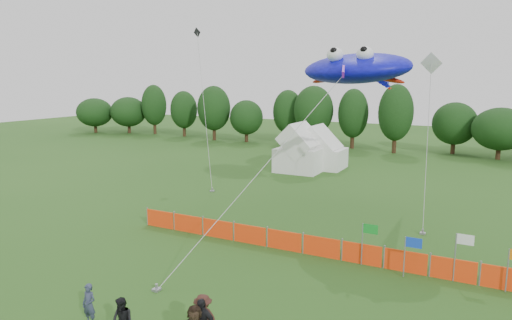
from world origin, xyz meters
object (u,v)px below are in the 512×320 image
at_px(tent_right, 321,152).
at_px(spectator_a, 89,305).
at_px(barrier_fence, 321,247).
at_px(tent_left, 300,152).
at_px(spectator_c, 203,319).
at_px(stingray_kite, 359,69).

distance_m(tent_right, spectator_a, 31.85).
bearing_deg(barrier_fence, spectator_a, -118.05).
relative_size(barrier_fence, spectator_a, 14.31).
relative_size(tent_right, spectator_a, 2.98).
relative_size(tent_left, spectator_c, 2.45).
distance_m(barrier_fence, stingray_kite, 11.19).
relative_size(barrier_fence, spectator_c, 12.85).
bearing_deg(spectator_c, spectator_a, -171.67).
height_order(spectator_c, stingray_kite, stingray_kite).
relative_size(barrier_fence, stingray_kite, 0.98).
relative_size(spectator_a, stingray_kite, 0.07).
height_order(tent_left, stingray_kite, stingray_kite).
distance_m(spectator_c, stingray_kite, 17.99).
distance_m(tent_right, barrier_fence, 23.24).
height_order(tent_right, stingray_kite, stingray_kite).
bearing_deg(spectator_a, tent_left, 96.59).
bearing_deg(tent_left, stingray_kite, -55.63).
xyz_separation_m(tent_right, stingray_kite, (7.34, -14.97, 7.63)).
bearing_deg(barrier_fence, tent_left, 114.44).
bearing_deg(tent_left, spectator_a, -82.96).
bearing_deg(spectator_c, tent_left, 101.94).
distance_m(tent_left, barrier_fence, 21.45).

